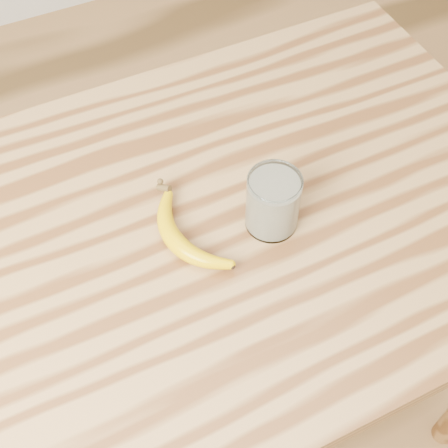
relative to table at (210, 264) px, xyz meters
name	(u,v)px	position (x,y,z in m)	size (l,w,h in m)	color
table	(210,264)	(0.00, 0.00, 0.00)	(1.20, 0.80, 0.90)	olive
smoothie_glass	(273,202)	(0.10, -0.04, 0.18)	(0.09, 0.09, 0.11)	white
banana	(175,242)	(-0.07, -0.02, 0.15)	(0.10, 0.26, 0.03)	#D2A000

